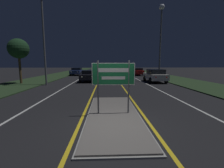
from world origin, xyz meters
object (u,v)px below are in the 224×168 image
streetlight_left_near (43,24)px  car_receding_1 (137,71)px  highway_sign (113,77)px  streetlight_right_near (161,28)px  car_approaching_2 (97,69)px  car_approaching_1 (77,71)px  car_receding_0 (155,75)px  car_approaching_0 (89,75)px

streetlight_left_near → car_receding_1: (12.28, 13.05, -5.42)m
highway_sign → streetlight_right_near: bearing=62.6°
car_receding_1 → car_approaching_2: (-8.48, 11.14, 0.01)m
streetlight_right_near → car_approaching_1: bearing=138.6°
streetlight_right_near → car_approaching_2: streetlight_right_near is taller
car_approaching_1 → highway_sign: bearing=-75.4°
highway_sign → car_receding_0: highway_sign is taller
highway_sign → car_approaching_1: bearing=104.6°
streetlight_right_near → car_receding_0: size_ratio=2.09×
car_approaching_1 → streetlight_right_near: bearing=-41.4°
car_approaching_0 → car_approaching_1: bearing=109.1°
streetlight_right_near → car_receding_1: (-0.58, 10.27, -5.75)m
car_receding_0 → car_receding_1: (0.09, 10.76, -0.07)m
car_approaching_0 → highway_sign: bearing=-79.1°
highway_sign → streetlight_left_near: streetlight_left_near is taller
car_approaching_2 → car_receding_1: bearing=-52.7°
car_approaching_0 → streetlight_left_near: bearing=-140.6°
highway_sign → car_receding_0: 13.03m
streetlight_left_near → car_approaching_1: 14.70m
streetlight_right_near → car_receding_1: bearing=93.2°
streetlight_right_near → car_approaching_1: (-12.35, 10.89, -5.72)m
highway_sign → car_receding_0: size_ratio=0.52×
streetlight_right_near → car_approaching_0: 10.51m
streetlight_left_near → car_receding_0: (12.19, 2.28, -5.34)m
streetlight_right_near → car_receding_1: streetlight_right_near is taller
streetlight_left_near → car_approaching_0: 7.55m
car_receding_1 → car_receding_0: bearing=-90.5°
streetlight_left_near → streetlight_right_near: 13.15m
streetlight_right_near → car_approaching_0: streetlight_right_near is taller
highway_sign → car_approaching_2: size_ratio=0.54×
car_receding_0 → car_receding_1: bearing=89.5°
streetlight_right_near → car_approaching_1: streetlight_right_near is taller
streetlight_left_near → car_approaching_0: bearing=39.4°
streetlight_right_near → car_approaching_0: (-8.78, 0.57, -5.74)m
streetlight_left_near → car_approaching_2: streetlight_left_near is taller
car_receding_1 → car_approaching_0: (-8.20, -9.70, 0.01)m
car_receding_0 → car_receding_1: car_receding_0 is taller
car_approaching_0 → car_approaching_2: (-0.27, 20.84, 0.00)m
highway_sign → car_receding_1: 23.21m
highway_sign → car_approaching_1: size_ratio=0.52×
highway_sign → car_approaching_1: 23.88m
car_receding_1 → car_approaching_2: 14.00m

